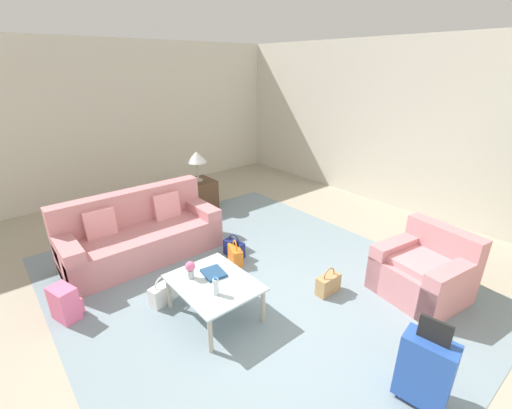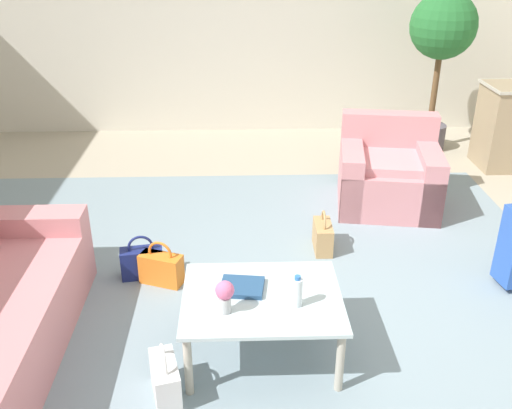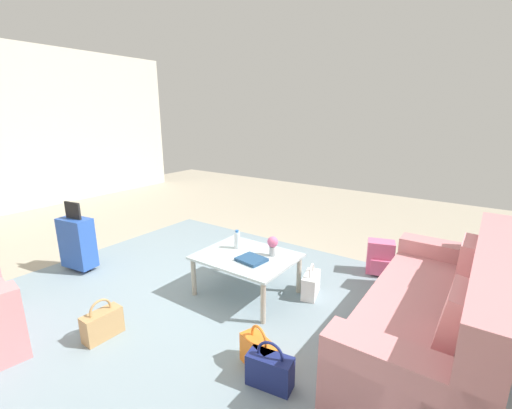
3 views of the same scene
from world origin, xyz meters
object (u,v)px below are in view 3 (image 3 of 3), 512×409
at_px(handbag_navy, 270,370).
at_px(suitcase_blue, 77,242).
at_px(coffee_table_book, 251,259).
at_px(handbag_white, 311,284).
at_px(couch, 443,320).
at_px(coffee_table, 247,260).
at_px(handbag_orange, 259,353).
at_px(water_bottle, 237,240).
at_px(handbag_tan, 102,324).
at_px(backpack_pink, 380,258).
at_px(flower_vase, 273,244).

bearing_deg(handbag_navy, suitcase_blue, -4.42).
relative_size(coffee_table_book, handbag_white, 0.74).
relative_size(couch, handbag_white, 6.04).
relative_size(coffee_table, handbag_orange, 2.70).
bearing_deg(coffee_table_book, water_bottle, -21.72).
xyz_separation_m(couch, handbag_navy, (0.91, 1.02, -0.19)).
height_order(handbag_tan, backpack_pink, backpack_pink).
bearing_deg(handbag_tan, suitcase_blue, -22.14).
bearing_deg(coffee_table, backpack_pink, -127.87).
bearing_deg(coffee_table_book, handbag_orange, 136.65).
relative_size(coffee_table, suitcase_blue, 1.14).
distance_m(water_bottle, handbag_white, 0.90).
height_order(handbag_orange, handbag_navy, same).
bearing_deg(couch, suitcase_blue, 11.90).
distance_m(couch, coffee_table, 1.80).
height_order(suitcase_blue, handbag_navy, suitcase_blue).
height_order(coffee_table, handbag_navy, coffee_table).
bearing_deg(handbag_white, handbag_orange, 97.61).
bearing_deg(water_bottle, coffee_table_book, 150.64).
bearing_deg(water_bottle, flower_vase, -173.21).
bearing_deg(flower_vase, couch, 178.18).
xyz_separation_m(coffee_table, water_bottle, (0.20, -0.10, 0.15)).
bearing_deg(coffee_table_book, couch, -166.23).
distance_m(handbag_white, backpack_pink, 1.03).
relative_size(couch, suitcase_blue, 2.54).
relative_size(handbag_orange, handbag_navy, 1.00).
xyz_separation_m(couch, flower_vase, (1.58, -0.05, 0.24)).
relative_size(handbag_navy, handbag_tan, 1.00).
relative_size(flower_vase, backpack_pink, 0.51).
distance_m(coffee_table_book, flower_vase, 0.27).
bearing_deg(coffee_table, water_bottle, -26.57).
relative_size(water_bottle, handbag_navy, 0.57).
bearing_deg(backpack_pink, handbag_navy, 86.90).
bearing_deg(coffee_table, handbag_tan, 66.22).
xyz_separation_m(couch, suitcase_blue, (3.80, 0.80, 0.04)).
xyz_separation_m(coffee_table, handbag_navy, (-0.88, 0.92, -0.25)).
height_order(couch, suitcase_blue, couch).
bearing_deg(coffee_table_book, coffee_table, -26.05).
height_order(coffee_table_book, handbag_orange, coffee_table_book).
xyz_separation_m(coffee_table_book, handbag_white, (-0.45, -0.43, -0.32)).
relative_size(handbag_navy, backpack_pink, 0.89).
bearing_deg(handbag_navy, handbag_tan, 13.97).
bearing_deg(handbag_orange, water_bottle, -45.05).
xyz_separation_m(coffee_table, handbag_orange, (-0.72, 0.83, -0.25)).
xyz_separation_m(coffee_table, backpack_pink, (-1.00, -1.29, -0.19)).
distance_m(flower_vase, backpack_pink, 1.43).
height_order(coffee_table, handbag_orange, coffee_table).
distance_m(coffee_table, water_bottle, 0.27).
bearing_deg(handbag_navy, water_bottle, -43.36).
distance_m(coffee_table, coffee_table_book, 0.16).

